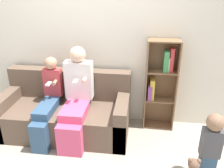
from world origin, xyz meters
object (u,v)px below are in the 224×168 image
object	(u,v)px
child_seated	(47,101)
toddler_standing	(211,143)
bookshelf	(160,82)
adult_seated	(76,95)
couch	(66,112)

from	to	relation	value
child_seated	toddler_standing	size ratio (longest dim) A/B	1.37
child_seated	bookshelf	distance (m)	1.60
child_seated	toddler_standing	distance (m)	2.09
bookshelf	adult_seated	bearing A→B (deg)	-159.06
toddler_standing	bookshelf	size ratio (longest dim) A/B	0.60
couch	bookshelf	distance (m)	1.43
toddler_standing	bookshelf	distance (m)	1.13
adult_seated	toddler_standing	xyz separation A→B (m)	(1.63, -0.55, -0.21)
couch	bookshelf	world-z (taller)	bookshelf
couch	child_seated	size ratio (longest dim) A/B	1.67
toddler_standing	adult_seated	bearing A→B (deg)	161.49
couch	bookshelf	xyz separation A→B (m)	(1.33, 0.31, 0.41)
adult_seated	bookshelf	bearing A→B (deg)	20.94
child_seated	adult_seated	bearing A→B (deg)	6.11
adult_seated	child_seated	xyz separation A→B (m)	(-0.39, -0.04, -0.10)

